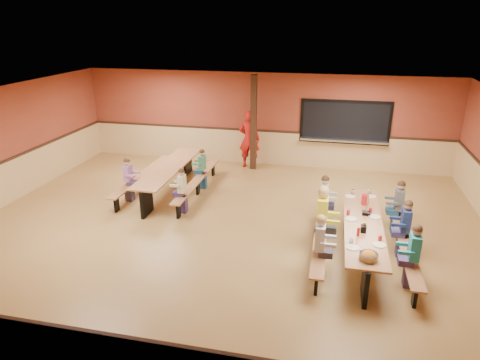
# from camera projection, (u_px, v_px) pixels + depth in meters

# --- Properties ---
(ground) EXTENTS (12.00, 12.00, 0.00)m
(ground) POSITION_uv_depth(u_px,v_px,m) (226.00, 230.00, 9.90)
(ground) COLOR olive
(ground) RESTS_ON ground
(room_envelope) EXTENTS (12.04, 10.04, 3.02)m
(room_envelope) POSITION_uv_depth(u_px,v_px,m) (225.00, 203.00, 9.65)
(room_envelope) COLOR brown
(room_envelope) RESTS_ON ground
(kitchen_pass_through) EXTENTS (2.78, 0.28, 1.38)m
(kitchen_pass_through) POSITION_uv_depth(u_px,v_px,m) (345.00, 124.00, 13.37)
(kitchen_pass_through) COLOR black
(kitchen_pass_through) RESTS_ON ground
(structural_post) EXTENTS (0.18, 0.18, 3.00)m
(structural_post) POSITION_uv_depth(u_px,v_px,m) (254.00, 123.00, 13.42)
(structural_post) COLOR black
(structural_post) RESTS_ON ground
(cafeteria_table_main) EXTENTS (1.91, 3.70, 0.74)m
(cafeteria_table_main) POSITION_uv_depth(u_px,v_px,m) (362.00, 232.00, 8.70)
(cafeteria_table_main) COLOR #9B643D
(cafeteria_table_main) RESTS_ON ground
(cafeteria_table_second) EXTENTS (1.91, 3.70, 0.74)m
(cafeteria_table_second) POSITION_uv_depth(u_px,v_px,m) (169.00, 174.00, 11.91)
(cafeteria_table_second) COLOR #9B643D
(cafeteria_table_second) RESTS_ON ground
(seated_child_white_left) EXTENTS (0.39, 0.32, 1.24)m
(seated_child_white_left) POSITION_uv_depth(u_px,v_px,m) (319.00, 246.00, 7.94)
(seated_child_white_left) COLOR silver
(seated_child_white_left) RESTS_ON ground
(seated_adult_yellow) EXTENTS (0.47, 0.38, 1.41)m
(seated_adult_yellow) POSITION_uv_depth(u_px,v_px,m) (322.00, 219.00, 8.82)
(seated_adult_yellow) COLOR yellow
(seated_adult_yellow) RESTS_ON ground
(seated_child_grey_left) EXTENTS (0.38, 0.31, 1.22)m
(seated_child_grey_left) POSITION_uv_depth(u_px,v_px,m) (324.00, 201.00, 9.93)
(seated_child_grey_left) COLOR #B3B3B3
(seated_child_grey_left) RESTS_ON ground
(seated_child_teal_right) EXTENTS (0.38, 0.31, 1.22)m
(seated_child_teal_right) POSITION_uv_depth(u_px,v_px,m) (413.00, 257.00, 7.62)
(seated_child_teal_right) COLOR teal
(seated_child_teal_right) RESTS_ON ground
(seated_child_navy_right) EXTENTS (0.37, 0.31, 1.22)m
(seated_child_navy_right) POSITION_uv_depth(u_px,v_px,m) (405.00, 229.00, 8.63)
(seated_child_navy_right) COLOR navy
(seated_child_navy_right) RESTS_ON ground
(seated_child_char_right) EXTENTS (0.38, 0.31, 1.23)m
(seated_child_char_right) POSITION_uv_depth(u_px,v_px,m) (398.00, 207.00, 9.61)
(seated_child_char_right) COLOR #4A5053
(seated_child_char_right) RESTS_ON ground
(seated_child_purple_sec) EXTENTS (0.35, 0.28, 1.17)m
(seated_child_purple_sec) POSITION_uv_depth(u_px,v_px,m) (128.00, 180.00, 11.32)
(seated_child_purple_sec) COLOR #9E65A0
(seated_child_purple_sec) RESTS_ON ground
(seated_child_green_sec) EXTENTS (0.34, 0.28, 1.14)m
(seated_child_green_sec) POSITION_uv_depth(u_px,v_px,m) (202.00, 169.00, 12.16)
(seated_child_green_sec) COLOR #3C8264
(seated_child_green_sec) RESTS_ON ground
(seated_child_tan_sec) EXTENTS (0.34, 0.28, 1.15)m
(seated_child_tan_sec) POSITION_uv_depth(u_px,v_px,m) (182.00, 191.00, 10.61)
(seated_child_tan_sec) COLOR beige
(seated_child_tan_sec) RESTS_ON ground
(standing_woman) EXTENTS (0.69, 0.46, 1.87)m
(standing_woman) POSITION_uv_depth(u_px,v_px,m) (249.00, 139.00, 13.79)
(standing_woman) COLOR #B61814
(standing_woman) RESTS_ON ground
(punch_pitcher) EXTENTS (0.16, 0.16, 0.22)m
(punch_pitcher) POSITION_uv_depth(u_px,v_px,m) (365.00, 200.00, 9.41)
(punch_pitcher) COLOR #B3171F
(punch_pitcher) RESTS_ON cafeteria_table_main
(chip_bowl) EXTENTS (0.32, 0.32, 0.15)m
(chip_bowl) POSITION_uv_depth(u_px,v_px,m) (369.00, 256.00, 7.26)
(chip_bowl) COLOR #FFA028
(chip_bowl) RESTS_ON cafeteria_table_main
(napkin_dispenser) EXTENTS (0.10, 0.14, 0.13)m
(napkin_dispenser) POSITION_uv_depth(u_px,v_px,m) (363.00, 229.00, 8.21)
(napkin_dispenser) COLOR black
(napkin_dispenser) RESTS_ON cafeteria_table_main
(condiment_mustard) EXTENTS (0.06, 0.06, 0.17)m
(condiment_mustard) POSITION_uv_depth(u_px,v_px,m) (365.00, 226.00, 8.26)
(condiment_mustard) COLOR yellow
(condiment_mustard) RESTS_ON cafeteria_table_main
(condiment_ketchup) EXTENTS (0.06, 0.06, 0.17)m
(condiment_ketchup) POSITION_uv_depth(u_px,v_px,m) (358.00, 232.00, 8.05)
(condiment_ketchup) COLOR #B2140F
(condiment_ketchup) RESTS_ON cafeteria_table_main
(table_paddle) EXTENTS (0.16, 0.16, 0.56)m
(table_paddle) POSITION_uv_depth(u_px,v_px,m) (367.00, 209.00, 8.91)
(table_paddle) COLOR black
(table_paddle) RESTS_ON cafeteria_table_main
(place_settings) EXTENTS (0.65, 3.30, 0.11)m
(place_settings) POSITION_uv_depth(u_px,v_px,m) (364.00, 220.00, 8.60)
(place_settings) COLOR beige
(place_settings) RESTS_ON cafeteria_table_main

